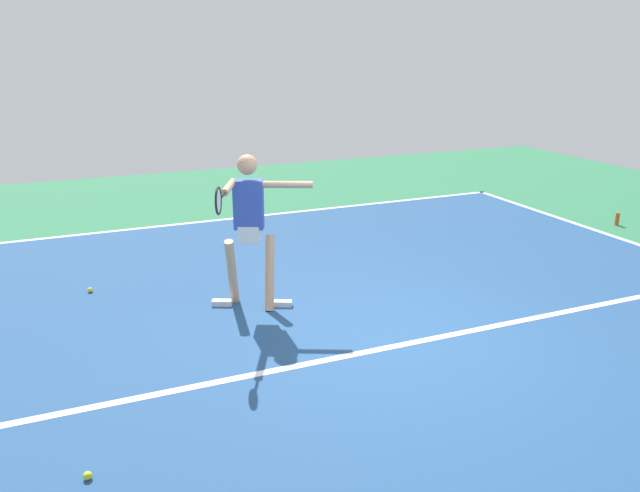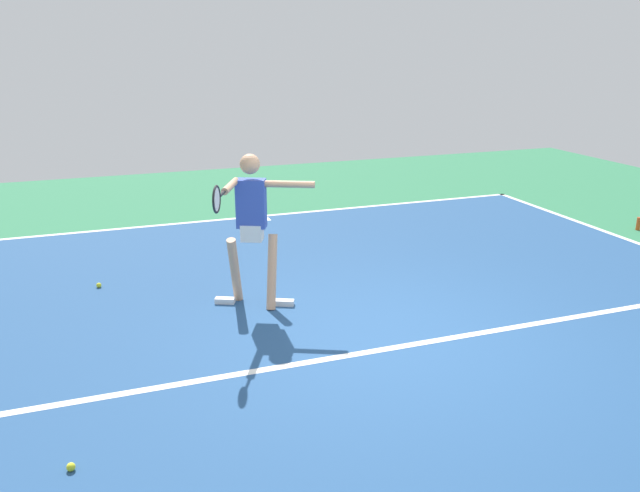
# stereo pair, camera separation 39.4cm
# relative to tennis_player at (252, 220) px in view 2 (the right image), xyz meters

# --- Properties ---
(ground_plane) EXTENTS (20.62, 20.62, 0.00)m
(ground_plane) POSITION_rel_tennis_player_xyz_m (-1.20, 1.39, -1.08)
(ground_plane) COLOR #2D754C
(court_surface) EXTENTS (10.48, 11.01, 0.00)m
(court_surface) POSITION_rel_tennis_player_xyz_m (-1.20, 1.39, -1.08)
(court_surface) COLOR navy
(court_surface) RESTS_ON ground_plane
(court_line_baseline_near) EXTENTS (10.48, 0.10, 0.01)m
(court_line_baseline_near) POSITION_rel_tennis_player_xyz_m (-1.20, -4.06, -1.08)
(court_line_baseline_near) COLOR white
(court_line_baseline_near) RESTS_ON ground_plane
(court_line_service) EXTENTS (7.86, 0.10, 0.01)m
(court_line_service) POSITION_rel_tennis_player_xyz_m (-1.20, 1.61, -1.08)
(court_line_service) COLOR white
(court_line_service) RESTS_ON ground_plane
(court_line_centre_mark) EXTENTS (0.10, 0.30, 0.01)m
(court_line_centre_mark) POSITION_rel_tennis_player_xyz_m (-1.20, -3.86, -1.08)
(court_line_centre_mark) COLOR white
(court_line_centre_mark) RESTS_ON ground_plane
(tennis_player) EXTENTS (1.31, 1.21, 1.87)m
(tennis_player) POSITION_rel_tennis_player_xyz_m (0.00, 0.00, 0.00)
(tennis_player) COLOR tan
(tennis_player) RESTS_ON ground_plane
(tennis_ball_by_sideline) EXTENTS (0.07, 0.07, 0.07)m
(tennis_ball_by_sideline) POSITION_rel_tennis_player_xyz_m (2.08, 2.62, -1.05)
(tennis_ball_by_sideline) COLOR yellow
(tennis_ball_by_sideline) RESTS_ON ground_plane
(tennis_ball_by_baseline) EXTENTS (0.07, 0.07, 0.07)m
(tennis_ball_by_baseline) POSITION_rel_tennis_player_xyz_m (1.77, -1.27, -1.05)
(tennis_ball_by_baseline) COLOR yellow
(tennis_ball_by_baseline) RESTS_ON ground_plane
(water_bottle) EXTENTS (0.07, 0.07, 0.22)m
(water_bottle) POSITION_rel_tennis_player_xyz_m (-6.99, -1.01, -0.97)
(water_bottle) COLOR #D84C1E
(water_bottle) RESTS_ON ground_plane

